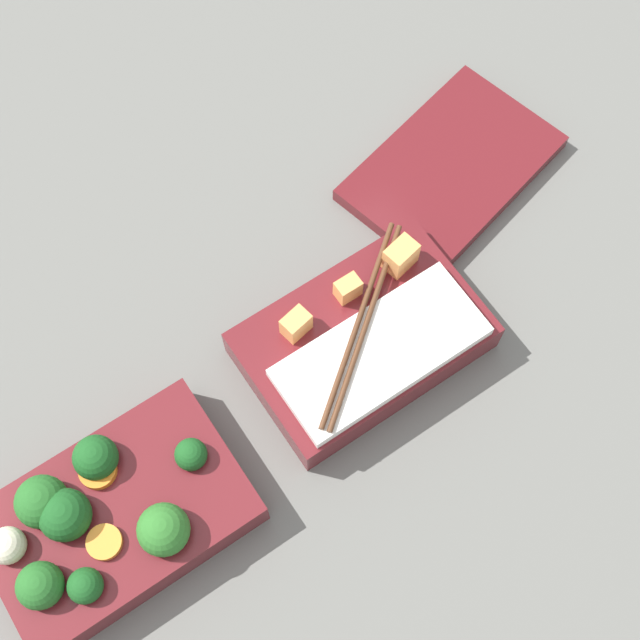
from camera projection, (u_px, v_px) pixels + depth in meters
name	position (u px, v px, depth m)	size (l,w,h in m)	color
ground_plane	(243.00, 423.00, 0.79)	(3.00, 3.00, 0.00)	slate
bento_tray_vegetable	(109.00, 517.00, 0.73)	(0.21, 0.14, 0.07)	maroon
bento_tray_rice	(363.00, 338.00, 0.80)	(0.21, 0.14, 0.07)	maroon
bento_lid	(452.00, 168.00, 0.89)	(0.21, 0.13, 0.02)	maroon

